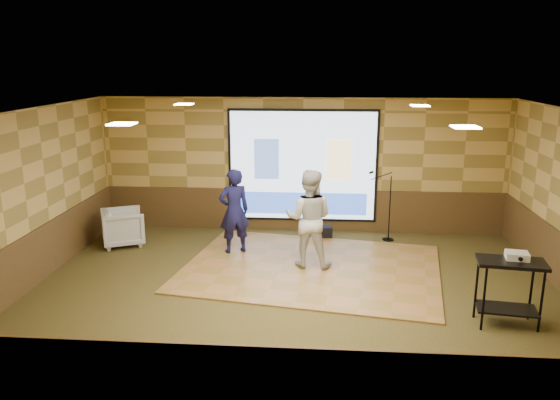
# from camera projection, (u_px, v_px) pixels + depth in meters

# --- Properties ---
(ground) EXTENTS (9.00, 9.00, 0.00)m
(ground) POSITION_uv_depth(u_px,v_px,m) (294.00, 292.00, 9.15)
(ground) COLOR #2B3217
(ground) RESTS_ON ground
(room_shell) EXTENTS (9.04, 7.04, 3.02)m
(room_shell) POSITION_uv_depth(u_px,v_px,m) (295.00, 170.00, 8.63)
(room_shell) COLOR tan
(room_shell) RESTS_ON ground
(wainscot_back) EXTENTS (9.00, 0.04, 0.95)m
(wainscot_back) POSITION_uv_depth(u_px,v_px,m) (302.00, 210.00, 12.40)
(wainscot_back) COLOR #4F331A
(wainscot_back) RESTS_ON ground
(wainscot_front) EXTENTS (9.00, 0.04, 0.95)m
(wainscot_front) POSITION_uv_depth(u_px,v_px,m) (277.00, 388.00, 5.67)
(wainscot_front) COLOR #4F331A
(wainscot_front) RESTS_ON ground
(wainscot_left) EXTENTS (0.04, 7.00, 0.95)m
(wainscot_left) POSITION_uv_depth(u_px,v_px,m) (34.00, 258.00, 9.37)
(wainscot_left) COLOR #4F331A
(wainscot_left) RESTS_ON ground
(projector_screen) EXTENTS (3.32, 0.06, 2.52)m
(projector_screen) POSITION_uv_depth(u_px,v_px,m) (303.00, 167.00, 12.10)
(projector_screen) COLOR black
(projector_screen) RESTS_ON room_shell
(downlight_nw) EXTENTS (0.32, 0.32, 0.02)m
(downlight_nw) POSITION_uv_depth(u_px,v_px,m) (184.00, 104.00, 10.31)
(downlight_nw) COLOR beige
(downlight_nw) RESTS_ON room_shell
(downlight_ne) EXTENTS (0.32, 0.32, 0.02)m
(downlight_ne) POSITION_uv_depth(u_px,v_px,m) (420.00, 106.00, 9.99)
(downlight_ne) COLOR beige
(downlight_ne) RESTS_ON room_shell
(downlight_sw) EXTENTS (0.32, 0.32, 0.02)m
(downlight_sw) POSITION_uv_depth(u_px,v_px,m) (122.00, 124.00, 7.13)
(downlight_sw) COLOR beige
(downlight_sw) RESTS_ON room_shell
(downlight_se) EXTENTS (0.32, 0.32, 0.02)m
(downlight_se) POSITION_uv_depth(u_px,v_px,m) (465.00, 127.00, 6.80)
(downlight_se) COLOR beige
(downlight_se) RESTS_ON room_shell
(dance_floor) EXTENTS (5.16, 4.25, 0.03)m
(dance_floor) POSITION_uv_depth(u_px,v_px,m) (311.00, 268.00, 10.19)
(dance_floor) COLOR #A36D3B
(dance_floor) RESTS_ON ground
(player_left) EXTENTS (0.73, 0.63, 1.70)m
(player_left) POSITION_uv_depth(u_px,v_px,m) (234.00, 211.00, 10.79)
(player_left) COLOR #141440
(player_left) RESTS_ON dance_floor
(player_right) EXTENTS (0.97, 0.80, 1.83)m
(player_right) POSITION_uv_depth(u_px,v_px,m) (309.00, 219.00, 10.04)
(player_right) COLOR beige
(player_right) RESTS_ON dance_floor
(av_table) EXTENTS (0.95, 0.50, 1.00)m
(av_table) POSITION_uv_depth(u_px,v_px,m) (510.00, 280.00, 7.87)
(av_table) COLOR black
(av_table) RESTS_ON ground
(projector) EXTENTS (0.35, 0.30, 0.10)m
(projector) POSITION_uv_depth(u_px,v_px,m) (517.00, 256.00, 7.85)
(projector) COLOR silver
(projector) RESTS_ON av_table
(mic_stand) EXTENTS (0.60, 0.24, 1.53)m
(mic_stand) POSITION_uv_depth(u_px,v_px,m) (387.00, 218.00, 11.70)
(mic_stand) COLOR black
(mic_stand) RESTS_ON ground
(banquet_chair) EXTENTS (1.10, 1.09, 0.76)m
(banquet_chair) POSITION_uv_depth(u_px,v_px,m) (123.00, 227.00, 11.43)
(banquet_chair) COLOR gray
(banquet_chair) RESTS_ON ground
(duffel_bag) EXTENTS (0.44, 0.32, 0.26)m
(duffel_bag) POSITION_uv_depth(u_px,v_px,m) (322.00, 232.00, 11.92)
(duffel_bag) COLOR black
(duffel_bag) RESTS_ON ground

